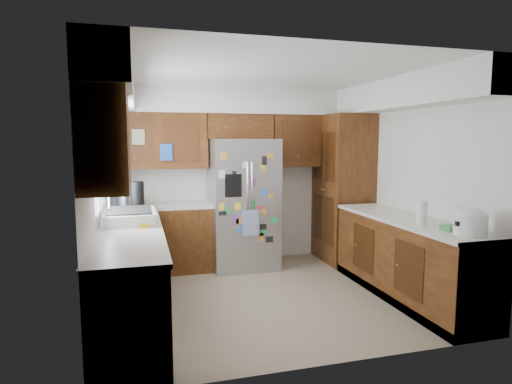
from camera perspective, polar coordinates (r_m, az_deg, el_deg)
floor at (r=5.08m, az=1.60°, el=-13.64°), size 3.60×3.60×0.00m
room_shell at (r=5.08m, az=-0.69°, el=7.37°), size 3.64×3.24×2.52m
left_counter_run at (r=4.77m, az=-14.56°, el=-9.79°), size 1.36×3.20×0.92m
right_counter_run at (r=5.18m, az=19.53°, el=-8.73°), size 0.63×2.25×0.92m
pantry at (r=6.43m, az=11.47°, el=0.44°), size 0.60×0.90×2.15m
fridge at (r=5.98m, az=-1.74°, el=-1.59°), size 0.90×0.79×1.80m
bridge_cabinet at (r=6.14m, az=-2.28°, el=8.69°), size 0.96×0.34×0.35m
fridge_top_items at (r=6.15m, az=-2.21°, el=11.56°), size 0.78×0.32×0.29m
sink_assembly at (r=4.71m, az=-16.46°, el=-3.07°), size 0.52×0.73×0.37m
left_counter_clutter at (r=5.45m, az=-16.00°, el=-1.07°), size 0.40×0.76×0.38m
rice_cooker at (r=4.35m, az=26.68°, el=-3.45°), size 0.30×0.29×0.25m
paper_towel at (r=4.72m, az=21.27°, el=-2.61°), size 0.11×0.11×0.24m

